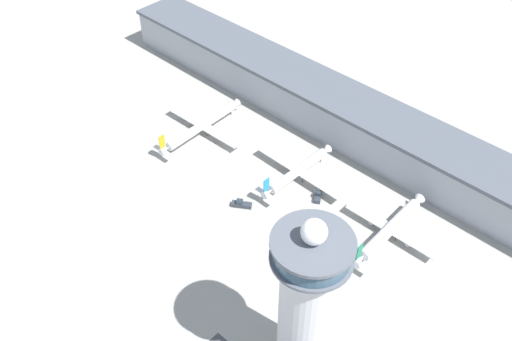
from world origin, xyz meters
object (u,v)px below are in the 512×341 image
object	(u,v)px
airplane_gate_bravo	(298,171)
airplane_gate_charlie	(390,229)
control_tower	(307,304)
airplane_gate_alpha	(202,126)
service_truck_baggage	(203,125)
service_truck_fuel	(318,197)
service_truck_catering	(241,204)

from	to	relation	value
airplane_gate_bravo	airplane_gate_charlie	bearing A→B (deg)	-0.92
control_tower	airplane_gate_alpha	bearing A→B (deg)	152.03
control_tower	service_truck_baggage	xyz separation A→B (m)	(-103.64, 56.90, -28.98)
airplane_gate_alpha	service_truck_fuel	world-z (taller)	airplane_gate_alpha
service_truck_catering	service_truck_baggage	distance (m)	51.95
service_truck_fuel	control_tower	bearing A→B (deg)	-55.48
service_truck_baggage	service_truck_catering	bearing A→B (deg)	-26.71
airplane_gate_bravo	service_truck_catering	bearing A→B (deg)	-102.72
airplane_gate_alpha	airplane_gate_charlie	xyz separation A→B (m)	(91.53, 5.55, -0.05)
airplane_gate_bravo	service_truck_baggage	size ratio (longest dim) A/B	5.42
control_tower	service_truck_fuel	distance (m)	74.32
control_tower	airplane_gate_charlie	world-z (taller)	control_tower
airplane_gate_charlie	service_truck_baggage	bearing A→B (deg)	-178.92
airplane_gate_alpha	control_tower	bearing A→B (deg)	-27.97
airplane_gate_alpha	airplane_gate_charlie	size ratio (longest dim) A/B	1.11
service_truck_fuel	service_truck_catering	bearing A→B (deg)	-128.78
service_truck_catering	service_truck_fuel	size ratio (longest dim) A/B	1.25
service_truck_catering	service_truck_fuel	xyz separation A→B (m)	(18.41, 22.91, 0.01)
control_tower	service_truck_catering	xyz separation A→B (m)	(-57.24, 33.55, -28.78)
control_tower	service_truck_fuel	bearing A→B (deg)	124.52
airplane_gate_alpha	service_truck_catering	xyz separation A→B (m)	(42.81, -19.58, -3.02)
service_truck_catering	service_truck_baggage	world-z (taller)	service_truck_catering
airplane_gate_charlie	service_truck_fuel	size ratio (longest dim) A/B	6.78
airplane_gate_alpha	airplane_gate_charlie	world-z (taller)	airplane_gate_charlie
airplane_gate_alpha	service_truck_catering	bearing A→B (deg)	-24.58
service_truck_catering	service_truck_baggage	xyz separation A→B (m)	(-46.40, 23.35, -0.20)
airplane_gate_charlie	service_truck_catering	size ratio (longest dim) A/B	5.44
airplane_gate_alpha	airplane_gate_bravo	size ratio (longest dim) A/B	1.11
service_truck_fuel	airplane_gate_charlie	bearing A→B (deg)	4.20
control_tower	airplane_gate_charlie	distance (m)	64.68
service_truck_fuel	service_truck_baggage	world-z (taller)	service_truck_fuel
control_tower	airplane_gate_bravo	bearing A→B (deg)	130.88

